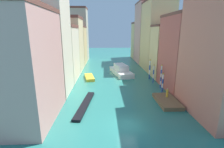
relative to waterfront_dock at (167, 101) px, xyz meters
name	(u,v)px	position (x,y,z in m)	size (l,w,h in m)	color
ground_plane	(115,75)	(-7.56, 18.16, -0.32)	(154.00, 154.00, 0.00)	#28756B
building_left_0	(23,66)	(-20.65, -3.97, 7.03)	(7.40, 11.51, 14.67)	tan
building_left_1	(47,33)	(-20.65, 6.12, 10.92)	(7.40, 8.08, 22.43)	beige
building_left_2	(61,53)	(-20.65, 15.32, 6.22)	(7.40, 10.02, 13.04)	beige
building_left_3	(69,44)	(-20.65, 25.48, 7.55)	(7.40, 10.23, 15.71)	beige
building_left_4	(75,45)	(-20.65, 35.80, 6.32)	(7.40, 9.60, 13.25)	#DBB77A
building_left_5	(79,34)	(-20.65, 44.41, 9.99)	(7.40, 7.63, 20.59)	#BCB299
building_right_0	(224,54)	(5.54, -3.88, 8.38)	(7.40, 11.67, 17.38)	#C6705B
building_right_1	(184,53)	(5.54, 7.04, 7.13)	(7.40, 10.26, 14.88)	#B25147
building_right_2	(167,52)	(5.54, 16.19, 6.25)	(7.40, 7.36, 13.11)	#DBB77A
building_right_3	(156,36)	(5.54, 25.95, 9.89)	(7.40, 12.06, 20.39)	#DBB77A
building_right_4	(146,33)	(5.54, 38.17, 10.56)	(7.40, 11.69, 21.73)	tan
building_right_5	(141,40)	(5.54, 48.03, 7.33)	(7.40, 7.43, 15.27)	#DBB77A
waterfront_dock	(167,101)	(0.00, 0.00, 0.00)	(3.22, 6.20, 0.63)	brown
person_on_dock	(167,93)	(0.35, 1.09, 1.04)	(0.36, 0.36, 1.56)	gold
mooring_pole_0	(163,82)	(0.92, 5.10, 1.65)	(0.33, 0.33, 3.84)	#1E479E
mooring_pole_1	(161,76)	(1.31, 7.35, 2.24)	(0.28, 0.28, 5.02)	#1E479E
mooring_pole_2	(154,73)	(0.94, 11.36, 1.86)	(0.27, 0.27, 4.26)	#1E479E
mooring_pole_3	(150,69)	(0.83, 14.31, 2.23)	(0.37, 0.37, 4.98)	#1E479E
vaporetto_white	(121,70)	(-5.75, 19.57, 0.71)	(5.94, 11.36, 2.70)	white
gondola_black	(85,105)	(-13.52, -0.43, -0.13)	(2.42, 10.30, 0.38)	black
motorboat_0	(89,77)	(-14.15, 15.28, 0.03)	(3.09, 6.31, 0.68)	gold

